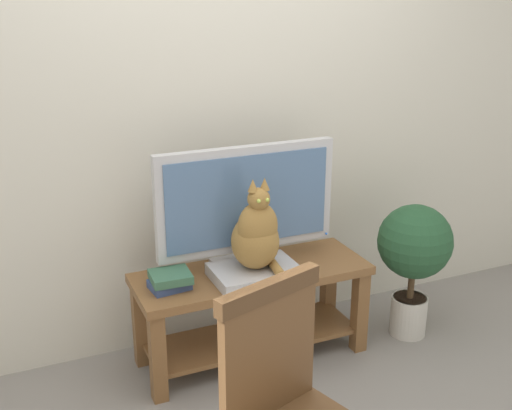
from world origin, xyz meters
The scene contains 8 objects.
back_wall centered at (0.00, 0.89, 1.40)m, with size 7.00×0.12×2.80m, color beige.
tv_stand centered at (0.07, 0.49, 0.34)m, with size 1.20×0.43×0.50m.
tv centered at (0.07, 0.55, 0.84)m, with size 0.93×0.20×0.63m.
media_box centered at (0.04, 0.39, 0.53)m, with size 0.42×0.30×0.06m.
cat centered at (0.04, 0.38, 0.74)m, with size 0.23×0.30×0.46m.
wooden_chair centered at (-0.30, -0.68, 0.58)m, with size 0.51×0.51×1.00m.
book_stack centered at (-0.37, 0.46, 0.54)m, with size 0.20×0.18×0.08m.
potted_plant centered at (0.96, 0.35, 0.50)m, with size 0.40×0.40×0.76m.
Camera 1 is at (-1.08, -2.18, 1.86)m, focal length 44.37 mm.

